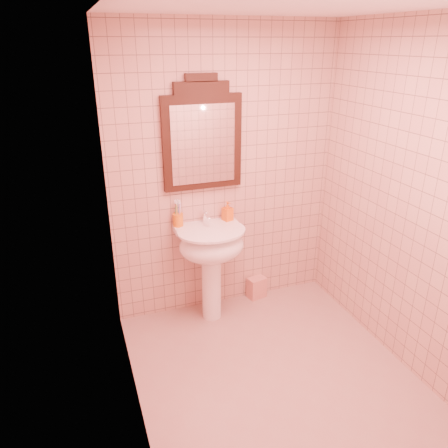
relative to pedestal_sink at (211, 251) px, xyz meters
name	(u,v)px	position (x,y,z in m)	size (l,w,h in m)	color
floor	(274,374)	(0.20, -0.87, -0.66)	(2.20, 2.20, 0.00)	tan
back_wall	(225,175)	(0.20, 0.23, 0.59)	(2.00, 0.02, 2.50)	#CEA390
pedestal_sink	(211,251)	(0.00, 0.00, 0.00)	(0.58, 0.58, 0.86)	white
faucet	(206,218)	(0.00, 0.14, 0.26)	(0.04, 0.16, 0.11)	white
mirror	(202,138)	(0.00, 0.20, 0.93)	(0.66, 0.06, 0.93)	black
toothbrush_cup	(178,219)	(-0.24, 0.18, 0.26)	(0.09, 0.09, 0.20)	orange
soap_dispenser	(228,211)	(0.20, 0.15, 0.29)	(0.08, 0.08, 0.17)	orange
towel	(257,287)	(0.51, 0.17, -0.56)	(0.17, 0.11, 0.21)	#DF9C83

